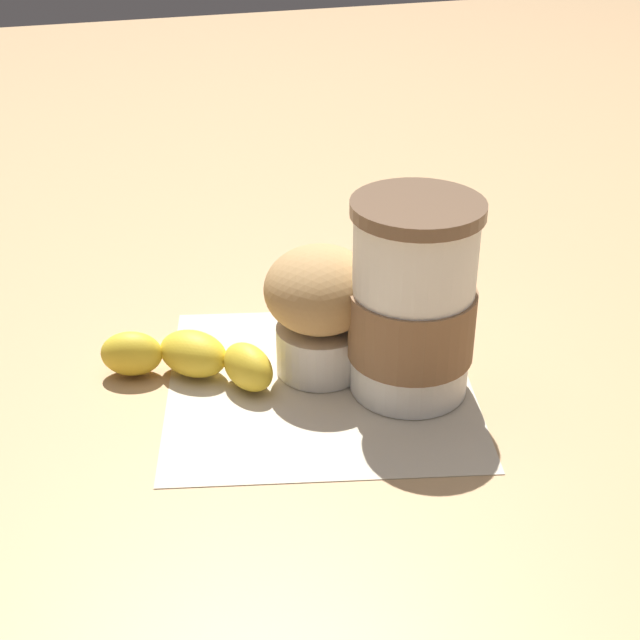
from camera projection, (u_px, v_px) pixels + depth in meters
name	position (u px, v px, depth m)	size (l,w,h in m)	color
ground_plane	(320.00, 384.00, 0.70)	(3.00, 3.00, 0.00)	tan
paper_napkin	(320.00, 384.00, 0.70)	(0.24, 0.24, 0.00)	beige
coffee_cup	(412.00, 305.00, 0.66)	(0.10, 0.10, 0.15)	white
muffin	(320.00, 306.00, 0.69)	(0.09, 0.09, 0.11)	white
banana	(191.00, 357.00, 0.70)	(0.13, 0.10, 0.04)	gold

